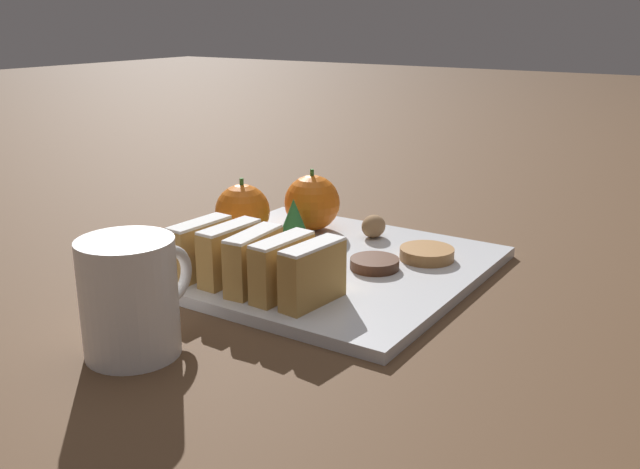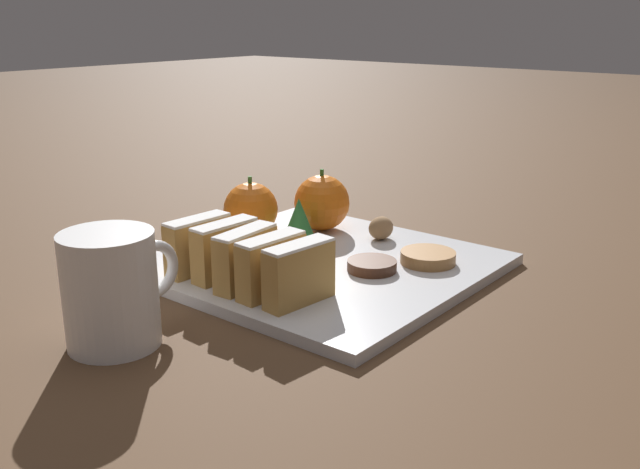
{
  "view_description": "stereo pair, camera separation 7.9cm",
  "coord_description": "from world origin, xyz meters",
  "px_view_note": "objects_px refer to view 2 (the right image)",
  "views": [
    {
      "loc": [
        -0.64,
        -0.41,
        0.28
      ],
      "look_at": [
        0.0,
        0.0,
        0.04
      ],
      "focal_mm": 40.0,
      "sensor_mm": 36.0,
      "label": 1
    },
    {
      "loc": [
        -0.59,
        -0.48,
        0.28
      ],
      "look_at": [
        0.0,
        0.0,
        0.04
      ],
      "focal_mm": 40.0,
      "sensor_mm": 36.0,
      "label": 2
    }
  ],
  "objects_px": {
    "orange_near": "(322,203)",
    "chocolate_cookie": "(372,265)",
    "walnut": "(381,228)",
    "coffee_mug": "(112,289)",
    "orange_far": "(251,209)"
  },
  "relations": [
    {
      "from": "orange_near",
      "to": "walnut",
      "type": "xyz_separation_m",
      "value": [
        0.01,
        -0.08,
        -0.02
      ]
    },
    {
      "from": "walnut",
      "to": "coffee_mug",
      "type": "relative_size",
      "value": 0.3
    },
    {
      "from": "orange_far",
      "to": "coffee_mug",
      "type": "distance_m",
      "value": 0.3
    },
    {
      "from": "coffee_mug",
      "to": "walnut",
      "type": "bearing_deg",
      "value": -4.74
    },
    {
      "from": "orange_far",
      "to": "walnut",
      "type": "relative_size",
      "value": 2.2
    },
    {
      "from": "walnut",
      "to": "chocolate_cookie",
      "type": "xyz_separation_m",
      "value": [
        -0.1,
        -0.06,
        -0.01
      ]
    },
    {
      "from": "chocolate_cookie",
      "to": "coffee_mug",
      "type": "height_order",
      "value": "coffee_mug"
    },
    {
      "from": "walnut",
      "to": "orange_near",
      "type": "bearing_deg",
      "value": 99.49
    },
    {
      "from": "walnut",
      "to": "coffee_mug",
      "type": "xyz_separation_m",
      "value": [
        -0.37,
        0.03,
        0.03
      ]
    },
    {
      "from": "orange_near",
      "to": "walnut",
      "type": "height_order",
      "value": "orange_near"
    },
    {
      "from": "chocolate_cookie",
      "to": "coffee_mug",
      "type": "xyz_separation_m",
      "value": [
        -0.27,
        0.09,
        0.03
      ]
    },
    {
      "from": "coffee_mug",
      "to": "orange_far",
      "type": "bearing_deg",
      "value": 20.58
    },
    {
      "from": "orange_near",
      "to": "chocolate_cookie",
      "type": "height_order",
      "value": "orange_near"
    },
    {
      "from": "orange_far",
      "to": "coffee_mug",
      "type": "bearing_deg",
      "value": -159.42
    },
    {
      "from": "orange_near",
      "to": "coffee_mug",
      "type": "height_order",
      "value": "coffee_mug"
    }
  ]
}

